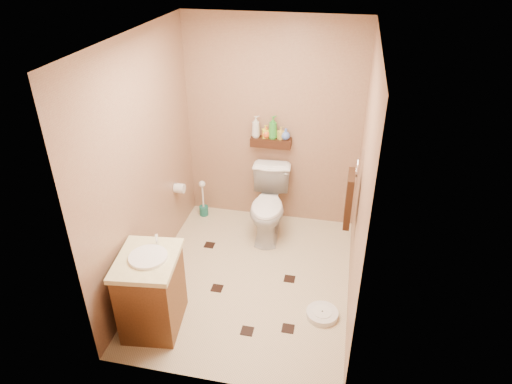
# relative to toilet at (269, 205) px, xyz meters

# --- Properties ---
(ground) EXTENTS (2.50, 2.50, 0.00)m
(ground) POSITION_rel_toilet_xyz_m (-0.04, -0.83, -0.39)
(ground) COLOR beige
(ground) RESTS_ON ground
(wall_back) EXTENTS (2.00, 0.04, 2.40)m
(wall_back) POSITION_rel_toilet_xyz_m (-0.04, 0.42, 0.81)
(wall_back) COLOR #9F785B
(wall_back) RESTS_ON ground
(wall_front) EXTENTS (2.00, 0.04, 2.40)m
(wall_front) POSITION_rel_toilet_xyz_m (-0.04, -2.08, 0.81)
(wall_front) COLOR #9F785B
(wall_front) RESTS_ON ground
(wall_left) EXTENTS (0.04, 2.50, 2.40)m
(wall_left) POSITION_rel_toilet_xyz_m (-1.04, -0.83, 0.81)
(wall_left) COLOR #9F785B
(wall_left) RESTS_ON ground
(wall_right) EXTENTS (0.04, 2.50, 2.40)m
(wall_right) POSITION_rel_toilet_xyz_m (0.96, -0.83, 0.81)
(wall_right) COLOR #9F785B
(wall_right) RESTS_ON ground
(ceiling) EXTENTS (2.00, 2.50, 0.02)m
(ceiling) POSITION_rel_toilet_xyz_m (-0.04, -0.83, 2.01)
(ceiling) COLOR white
(ceiling) RESTS_ON wall_back
(wall_shelf) EXTENTS (0.46, 0.14, 0.10)m
(wall_shelf) POSITION_rel_toilet_xyz_m (-0.04, 0.34, 0.63)
(wall_shelf) COLOR #391C0F
(wall_shelf) RESTS_ON wall_back
(floor_accents) EXTENTS (1.17, 1.42, 0.01)m
(floor_accents) POSITION_rel_toilet_xyz_m (-0.01, -0.89, -0.39)
(floor_accents) COLOR black
(floor_accents) RESTS_ON ground
(toilet) EXTENTS (0.49, 0.79, 0.78)m
(toilet) POSITION_rel_toilet_xyz_m (0.00, 0.00, 0.00)
(toilet) COLOR white
(toilet) RESTS_ON ground
(vanity) EXTENTS (0.57, 0.66, 0.86)m
(vanity) POSITION_rel_toilet_xyz_m (-0.74, -1.60, -0.01)
(vanity) COLOR brown
(vanity) RESTS_ON ground
(bathroom_scale) EXTENTS (0.32, 0.32, 0.06)m
(bathroom_scale) POSITION_rel_toilet_xyz_m (0.73, -1.20, -0.36)
(bathroom_scale) COLOR silver
(bathroom_scale) RESTS_ON ground
(toilet_brush) EXTENTS (0.11, 0.11, 0.48)m
(toilet_brush) POSITION_rel_toilet_xyz_m (-0.86, 0.24, -0.22)
(toilet_brush) COLOR #186154
(toilet_brush) RESTS_ON ground
(towel_ring) EXTENTS (0.12, 0.30, 0.76)m
(towel_ring) POSITION_rel_toilet_xyz_m (0.87, -0.58, 0.56)
(towel_ring) COLOR silver
(towel_ring) RESTS_ON wall_right
(toilet_paper) EXTENTS (0.12, 0.11, 0.12)m
(toilet_paper) POSITION_rel_toilet_xyz_m (-0.99, -0.18, 0.21)
(toilet_paper) COLOR silver
(toilet_paper) RESTS_ON wall_left
(bottle_a) EXTENTS (0.13, 0.13, 0.25)m
(bottle_a) POSITION_rel_toilet_xyz_m (-0.22, 0.34, 0.81)
(bottle_a) COLOR beige
(bottle_a) RESTS_ON wall_shelf
(bottle_b) EXTENTS (0.09, 0.09, 0.15)m
(bottle_b) POSITION_rel_toilet_xyz_m (-0.11, 0.34, 0.76)
(bottle_b) COLOR yellow
(bottle_b) RESTS_ON wall_shelf
(bottle_c) EXTENTS (0.12, 0.12, 0.13)m
(bottle_c) POSITION_rel_toilet_xyz_m (-0.10, 0.34, 0.75)
(bottle_c) COLOR #E0571A
(bottle_c) RESTS_ON wall_shelf
(bottle_d) EXTENTS (0.14, 0.14, 0.26)m
(bottle_d) POSITION_rel_toilet_xyz_m (-0.03, 0.34, 0.81)
(bottle_d) COLOR green
(bottle_d) RESTS_ON wall_shelf
(bottle_e) EXTENTS (0.09, 0.09, 0.14)m
(bottle_e) POSITION_rel_toilet_xyz_m (0.06, 0.34, 0.75)
(bottle_e) COLOR gold
(bottle_e) RESTS_ON wall_shelf
(bottle_f) EXTENTS (0.13, 0.13, 0.13)m
(bottle_f) POSITION_rel_toilet_xyz_m (0.12, 0.34, 0.75)
(bottle_f) COLOR #4F6FC6
(bottle_f) RESTS_ON wall_shelf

